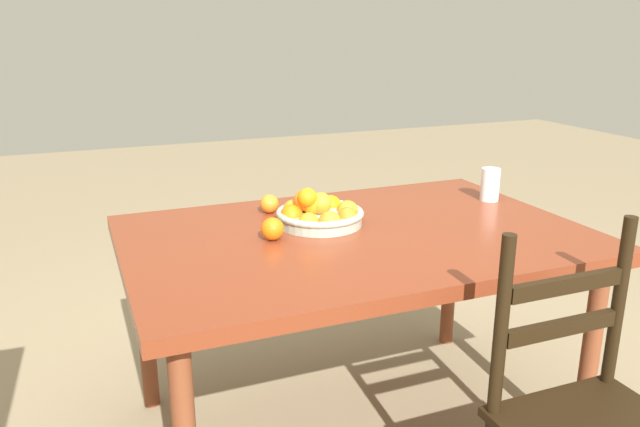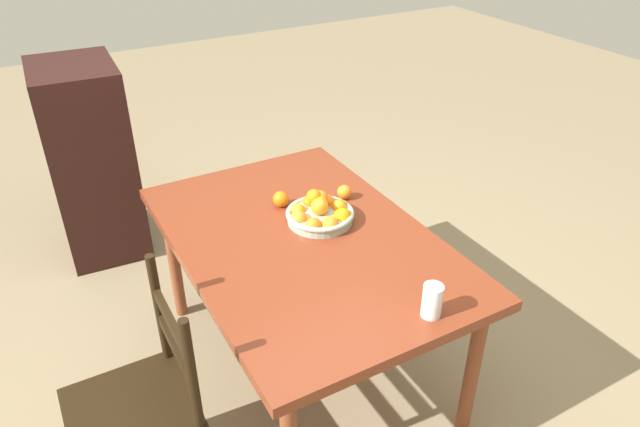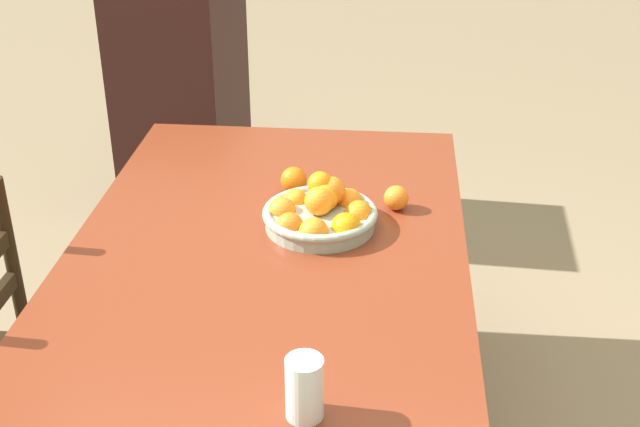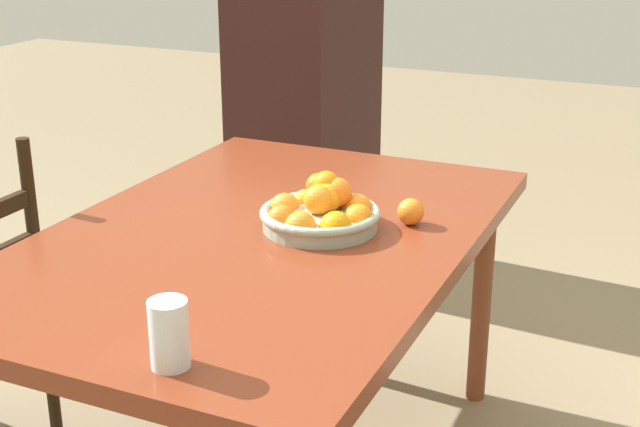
{
  "view_description": "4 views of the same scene",
  "coord_description": "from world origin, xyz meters",
  "px_view_note": "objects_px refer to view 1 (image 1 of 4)",
  "views": [
    {
      "loc": [
        0.87,
        1.81,
        1.44
      ],
      "look_at": [
        0.08,
        -0.13,
        0.8
      ],
      "focal_mm": 35.1,
      "sensor_mm": 36.0,
      "label": 1
    },
    {
      "loc": [
        -1.87,
        0.97,
        2.17
      ],
      "look_at": [
        0.08,
        -0.13,
        0.8
      ],
      "focal_mm": 32.96,
      "sensor_mm": 36.0,
      "label": 2
    },
    {
      "loc": [
        -1.9,
        -0.31,
        1.85
      ],
      "look_at": [
        0.08,
        -0.13,
        0.8
      ],
      "focal_mm": 47.45,
      "sensor_mm": 36.0,
      "label": 3
    },
    {
      "loc": [
        -1.84,
        -0.99,
        1.57
      ],
      "look_at": [
        0.08,
        -0.13,
        0.8
      ],
      "focal_mm": 49.73,
      "sensor_mm": 36.0,
      "label": 4
    }
  ],
  "objects_px": {
    "orange_loose_0": "(273,229)",
    "dining_table": "(356,252)",
    "fruit_bowl": "(318,213)",
    "orange_loose_1": "(269,204)",
    "drinking_glass": "(490,184)"
  },
  "relations": [
    {
      "from": "orange_loose_0",
      "to": "dining_table",
      "type": "bearing_deg",
      "value": 173.78
    },
    {
      "from": "fruit_bowl",
      "to": "orange_loose_0",
      "type": "relative_size",
      "value": 4.09
    },
    {
      "from": "fruit_bowl",
      "to": "orange_loose_1",
      "type": "bearing_deg",
      "value": -59.5
    },
    {
      "from": "fruit_bowl",
      "to": "drinking_glass",
      "type": "height_order",
      "value": "fruit_bowl"
    },
    {
      "from": "dining_table",
      "to": "drinking_glass",
      "type": "xyz_separation_m",
      "value": [
        -0.66,
        -0.16,
        0.14
      ]
    },
    {
      "from": "dining_table",
      "to": "fruit_bowl",
      "type": "distance_m",
      "value": 0.19
    },
    {
      "from": "orange_loose_1",
      "to": "drinking_glass",
      "type": "bearing_deg",
      "value": 169.31
    },
    {
      "from": "dining_table",
      "to": "orange_loose_1",
      "type": "height_order",
      "value": "orange_loose_1"
    },
    {
      "from": "fruit_bowl",
      "to": "orange_loose_0",
      "type": "bearing_deg",
      "value": 26.03
    },
    {
      "from": "fruit_bowl",
      "to": "drinking_glass",
      "type": "xyz_separation_m",
      "value": [
        -0.75,
        -0.03,
        0.02
      ]
    },
    {
      "from": "fruit_bowl",
      "to": "drinking_glass",
      "type": "relative_size",
      "value": 2.38
    },
    {
      "from": "dining_table",
      "to": "orange_loose_0",
      "type": "bearing_deg",
      "value": -6.22
    },
    {
      "from": "dining_table",
      "to": "orange_loose_0",
      "type": "height_order",
      "value": "orange_loose_0"
    },
    {
      "from": "fruit_bowl",
      "to": "orange_loose_1",
      "type": "height_order",
      "value": "fruit_bowl"
    },
    {
      "from": "orange_loose_0",
      "to": "drinking_glass",
      "type": "height_order",
      "value": "drinking_glass"
    }
  ]
}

